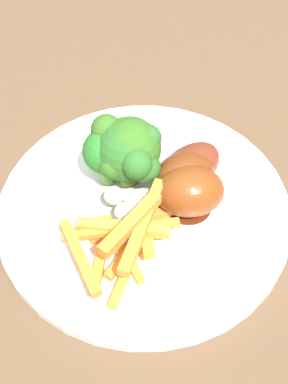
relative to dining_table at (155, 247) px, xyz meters
The scene contains 9 objects.
dining_table is the anchor object (origin of this frame).
dinner_plate 0.12m from the dining_table, 55.74° to the left, with size 0.30×0.30×0.01m, color white.
broccoli_floret_front 0.17m from the dining_table, 11.95° to the right, with size 0.07×0.07×0.08m.
broccoli_floret_middle 0.17m from the dining_table, 19.75° to the right, with size 0.07×0.06×0.08m.
broccoli_floret_back 0.17m from the dining_table, 15.60° to the right, with size 0.05×0.05×0.07m.
carrot_fries_pile 0.17m from the dining_table, 61.42° to the left, with size 0.11×0.12×0.05m.
chicken_drumstick_near 0.15m from the dining_table, 149.61° to the left, with size 0.11×0.08×0.04m.
chicken_drumstick_far 0.15m from the dining_table, 126.00° to the left, with size 0.12×0.06×0.05m.
chicken_drumstick_extra 0.15m from the dining_table, behind, with size 0.12×0.10×0.04m.
Camera 1 is at (0.05, 0.32, 1.14)m, focal length 46.33 mm.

